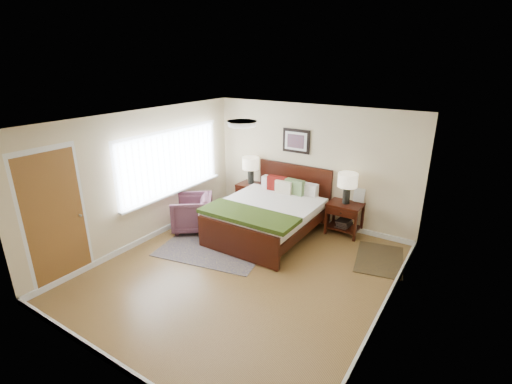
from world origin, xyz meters
TOP-DOWN VIEW (x-y plane):
  - floor at (0.00, 0.00)m, footprint 5.00×5.00m
  - back_wall at (0.00, 2.50)m, footprint 4.50×0.04m
  - front_wall at (0.00, -2.50)m, footprint 4.50×0.04m
  - left_wall at (-2.25, 0.00)m, footprint 0.04×5.00m
  - right_wall at (2.25, 0.00)m, footprint 0.04×5.00m
  - ceiling at (0.00, 0.00)m, footprint 4.50×5.00m
  - window at (-2.20, 0.70)m, footprint 0.11×2.72m
  - door at (-2.23, -1.75)m, footprint 0.06×1.00m
  - ceil_fixture at (0.00, 0.00)m, footprint 0.44×0.44m
  - bed at (-0.35, 1.40)m, footprint 1.83×2.22m
  - wall_art at (-0.35, 2.47)m, footprint 0.62×0.05m
  - nightstand_left at (-1.36, 2.25)m, footprint 0.55×0.49m
  - nightstand_right at (0.89, 2.26)m, footprint 0.66×0.49m
  - lamp_left at (-1.36, 2.27)m, footprint 0.38×0.38m
  - lamp_right at (0.89, 2.27)m, footprint 0.38×0.38m
  - armchair at (-1.80, 0.76)m, footprint 1.11×1.11m
  - rug_persian at (-1.06, 1.00)m, footprint 2.40×3.01m
  - rug_navy at (1.80, 1.62)m, footprint 1.01×1.32m

SIDE VIEW (x-z plane):
  - floor at x=0.00m, z-range 0.00..0.00m
  - rug_persian at x=-1.06m, z-range 0.00..0.01m
  - rug_navy at x=1.80m, z-range 0.00..0.01m
  - armchair at x=-1.80m, z-range 0.00..0.73m
  - nightstand_right at x=0.89m, z-range 0.07..0.72m
  - nightstand_left at x=-1.36m, z-range 0.20..0.85m
  - bed at x=-0.35m, z-range -0.05..1.15m
  - door at x=-2.23m, z-range -0.02..2.16m
  - lamp_left at x=-1.36m, z-range 0.79..1.40m
  - lamp_right at x=0.89m, z-range 0.79..1.40m
  - back_wall at x=0.00m, z-range 0.00..2.50m
  - front_wall at x=0.00m, z-range 0.00..2.50m
  - left_wall at x=-2.25m, z-range 0.00..2.50m
  - right_wall at x=2.25m, z-range 0.00..2.50m
  - window at x=-2.20m, z-range 0.72..2.04m
  - wall_art at x=-0.35m, z-range 1.47..1.97m
  - ceil_fixture at x=0.00m, z-range 2.43..2.50m
  - ceiling at x=0.00m, z-range 2.49..2.51m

